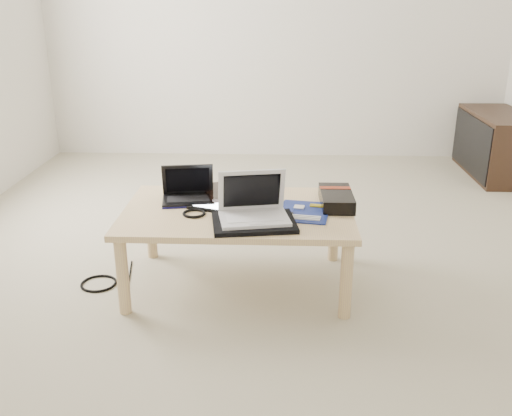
{
  "coord_description": "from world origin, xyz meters",
  "views": [
    {
      "loc": [
        0.03,
        -3.07,
        1.37
      ],
      "look_at": [
        -0.07,
        -0.5,
        0.41
      ],
      "focal_mm": 40.0,
      "sensor_mm": 36.0,
      "label": 1
    }
  ],
  "objects_px": {
    "media_cabinet": "(496,144)",
    "white_laptop": "(253,209)",
    "netbook": "(188,193)",
    "gpu_box": "(336,198)",
    "coffee_table": "(238,219)"
  },
  "relations": [
    {
      "from": "media_cabinet",
      "to": "white_laptop",
      "type": "bearing_deg",
      "value": -131.28
    },
    {
      "from": "netbook",
      "to": "gpu_box",
      "type": "xyz_separation_m",
      "value": [
        0.74,
        -0.03,
        -0.01
      ]
    },
    {
      "from": "coffee_table",
      "to": "gpu_box",
      "type": "bearing_deg",
      "value": 10.07
    },
    {
      "from": "netbook",
      "to": "media_cabinet",
      "type": "bearing_deg",
      "value": 39.93
    },
    {
      "from": "coffee_table",
      "to": "media_cabinet",
      "type": "bearing_deg",
      "value": 45.26
    },
    {
      "from": "coffee_table",
      "to": "netbook",
      "type": "height_order",
      "value": "netbook"
    },
    {
      "from": "coffee_table",
      "to": "media_cabinet",
      "type": "height_order",
      "value": "media_cabinet"
    },
    {
      "from": "gpu_box",
      "to": "white_laptop",
      "type": "bearing_deg",
      "value": -148.66
    },
    {
      "from": "media_cabinet",
      "to": "netbook",
      "type": "height_order",
      "value": "netbook"
    },
    {
      "from": "media_cabinet",
      "to": "netbook",
      "type": "relative_size",
      "value": 3.21
    },
    {
      "from": "media_cabinet",
      "to": "gpu_box",
      "type": "height_order",
      "value": "media_cabinet"
    },
    {
      "from": "coffee_table",
      "to": "gpu_box",
      "type": "relative_size",
      "value": 3.57
    },
    {
      "from": "netbook",
      "to": "gpu_box",
      "type": "height_order",
      "value": "netbook"
    },
    {
      "from": "coffee_table",
      "to": "gpu_box",
      "type": "height_order",
      "value": "gpu_box"
    },
    {
      "from": "netbook",
      "to": "white_laptop",
      "type": "height_order",
      "value": "white_laptop"
    }
  ]
}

